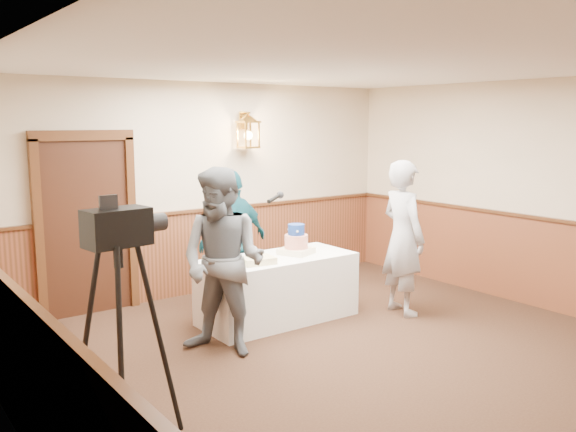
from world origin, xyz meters
name	(u,v)px	position (x,y,z in m)	size (l,w,h in m)	color
ground	(391,375)	(0.00, 0.00, 0.00)	(7.00, 7.00, 0.00)	black
room_shell	(356,205)	(-0.05, 0.45, 1.52)	(6.02, 7.02, 2.81)	#C4B393
display_table	(278,288)	(0.08, 1.90, 0.38)	(1.80, 0.80, 0.75)	white
tiered_cake	(296,242)	(0.35, 1.90, 0.89)	(0.45, 0.45, 0.35)	#FCE8C0
sheet_cake_yellow	(258,260)	(-0.29, 1.75, 0.79)	(0.35, 0.27, 0.07)	#E2C887
sheet_cake_green	(222,261)	(-0.64, 1.94, 0.79)	(0.34, 0.27, 0.08)	#B2DF9D
interviewer	(223,262)	(-0.95, 1.37, 0.93)	(1.61, 1.14, 1.86)	slate
baker	(403,238)	(1.43, 1.23, 0.92)	(0.67, 0.44, 1.85)	#A2A1A7
assistant_p	(233,241)	(-0.14, 2.52, 0.86)	(1.01, 0.42, 1.73)	#124855
tv_camera_rig	(122,346)	(-2.44, 0.19, 0.77)	(0.68, 0.63, 1.73)	black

